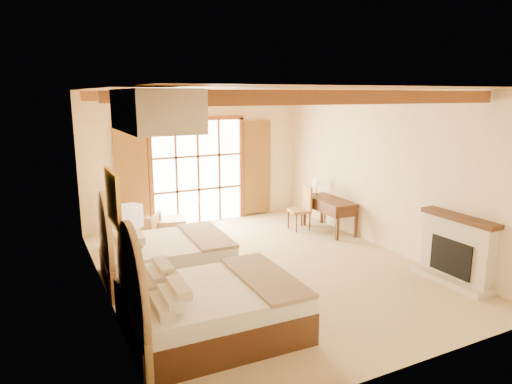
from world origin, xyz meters
TOP-DOWN VIEW (x-y plane):
  - floor at (0.00, 0.00)m, footprint 7.00×7.00m
  - wall_back at (0.00, 3.50)m, footprint 5.50×0.00m
  - wall_left at (-2.75, 0.00)m, footprint 0.00×7.00m
  - wall_right at (2.75, 0.00)m, footprint 0.00×7.00m
  - ceiling at (0.00, 0.00)m, footprint 7.00×7.00m
  - ceiling_beams at (0.00, 0.00)m, footprint 5.39×4.60m
  - french_doors at (0.00, 3.44)m, footprint 3.95×0.08m
  - fireplace at (2.60, -2.00)m, footprint 0.46×1.40m
  - painting at (-2.70, -0.75)m, footprint 0.06×0.95m
  - canopy_valance at (-2.40, -2.00)m, footprint 0.70×1.40m
  - bed_near at (-1.84, -1.79)m, footprint 2.24×1.73m
  - bed_far at (-1.83, 0.43)m, footprint 2.19×1.70m
  - nightstand at (-2.49, -1.09)m, footprint 0.59×0.59m
  - floor_lamp at (-2.50, -0.82)m, footprint 0.35×0.35m
  - armchair at (-1.69, 2.40)m, footprint 1.02×1.03m
  - ottoman at (-0.99, 2.50)m, footprint 0.73×0.73m
  - desk at (2.42, 1.36)m, footprint 0.67×1.44m
  - desk_chair at (1.89, 1.77)m, footprint 0.53×0.53m
  - desk_lamp at (2.45, 1.93)m, footprint 0.18×0.18m

SIDE VIEW (x-z plane):
  - floor at x=0.00m, z-range 0.00..0.00m
  - ottoman at x=-0.99m, z-range 0.00..0.44m
  - nightstand at x=-2.49m, z-range 0.00..0.64m
  - desk_chair at x=1.89m, z-range -0.20..0.84m
  - armchair at x=-1.69m, z-range 0.00..0.69m
  - desk at x=2.42m, z-range 0.03..0.79m
  - bed_far at x=-1.83m, z-range -0.28..1.12m
  - bed_near at x=-1.84m, z-range -0.29..1.16m
  - fireplace at x=2.60m, z-range -0.07..1.09m
  - desk_lamp at x=2.45m, z-range 0.86..1.21m
  - french_doors at x=0.00m, z-range -0.05..2.55m
  - floor_lamp at x=-2.50m, z-range 0.57..2.21m
  - wall_back at x=0.00m, z-range -1.15..4.35m
  - wall_left at x=-2.75m, z-range -1.90..5.10m
  - wall_right at x=2.75m, z-range -1.90..5.10m
  - painting at x=-2.70m, z-range 1.38..2.12m
  - canopy_valance at x=-2.40m, z-range 2.73..3.18m
  - ceiling_beams at x=0.00m, z-range 2.99..3.17m
  - ceiling at x=0.00m, z-range 3.20..3.20m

